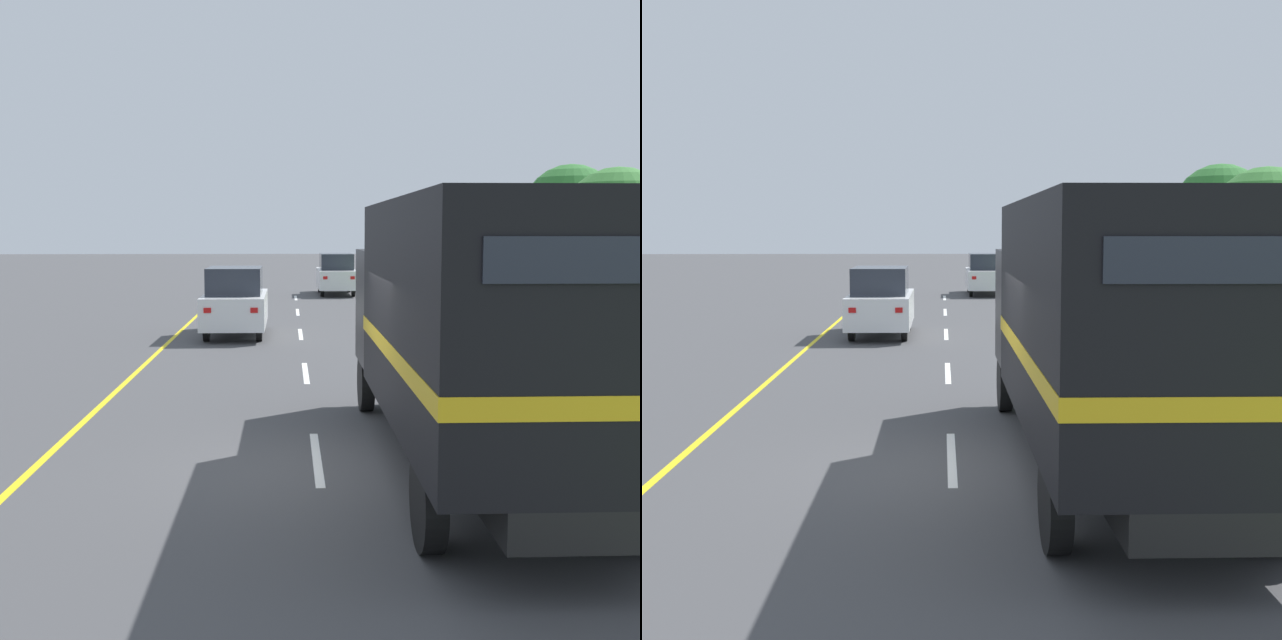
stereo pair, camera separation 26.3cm
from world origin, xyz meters
The scene contains 13 objects.
ground_plane centered at (0.00, 0.00, 0.00)m, with size 200.00×200.00×0.00m, color #444447.
edge_line_yellow centered at (-3.70, 13.46, 0.00)m, with size 0.12×57.16×0.01m, color yellow.
centre_dash_near centered at (0.00, 0.52, 0.00)m, with size 0.12×2.60×0.01m, color white.
centre_dash_mid_a centered at (0.00, 7.12, 0.00)m, with size 0.12×2.60×0.01m, color white.
centre_dash_mid_b centered at (0.00, 13.72, 0.00)m, with size 0.12×2.60×0.01m, color white.
centre_dash_far centered at (0.00, 20.32, 0.00)m, with size 0.12×2.60×0.01m, color white.
centre_dash_farthest centered at (0.00, 26.92, 0.00)m, with size 0.12×2.60×0.01m, color white.
horse_trailer_truck centered at (2.03, -0.26, 1.93)m, with size 2.52×8.22×3.43m.
lead_car_white centered at (-1.92, 13.45, 1.01)m, with size 1.80×4.07×2.03m.
lead_car_white_ahead centered at (1.99, 28.94, 1.00)m, with size 1.80×4.57×2.00m.
highway_sign centered at (6.01, 8.35, 2.01)m, with size 2.08×0.09×3.06m.
roadside_tree_mid centered at (11.83, 19.31, 3.38)m, with size 4.11×4.11×5.45m.
roadside_tree_far centered at (11.90, 24.48, 3.93)m, with size 4.05×4.05×5.97m.
Camera 1 is at (-0.39, -10.11, 3.07)m, focal length 45.00 mm.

